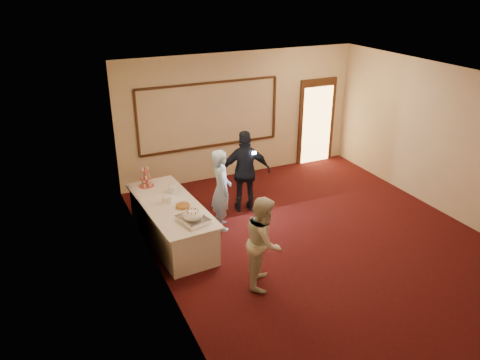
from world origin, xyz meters
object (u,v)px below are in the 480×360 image
at_px(tart, 183,206).
at_px(man, 221,190).
at_px(plate_stack_a, 167,200).
at_px(guest, 246,172).
at_px(pavlova_tray, 193,217).
at_px(buffet_table, 172,222).
at_px(woman, 264,242).
at_px(cupcake_stand, 146,179).
at_px(plate_stack_b, 173,189).

bearing_deg(tart, man, 20.48).
relative_size(plate_stack_a, guest, 0.10).
distance_m(pavlova_tray, plate_stack_a, 0.88).
relative_size(buffet_table, plate_stack_a, 14.29).
distance_m(pavlova_tray, woman, 1.33).
relative_size(pavlova_tray, tart, 2.08).
height_order(buffet_table, tart, tart).
distance_m(tart, woman, 1.81).
bearing_deg(cupcake_stand, tart, -72.93).
bearing_deg(tart, pavlova_tray, -90.40).
xyz_separation_m(plate_stack_a, plate_stack_b, (0.24, 0.37, 0.01)).
height_order(buffet_table, guest, guest).
distance_m(man, woman, 1.95).
bearing_deg(cupcake_stand, plate_stack_a, -80.04).
bearing_deg(plate_stack_a, man, 2.19).
xyz_separation_m(man, guest, (0.74, 0.48, 0.06)).
height_order(plate_stack_b, man, man).
relative_size(tart, woman, 0.19).
distance_m(cupcake_stand, woman, 3.05).
bearing_deg(tart, plate_stack_a, 125.78).
distance_m(cupcake_stand, tart, 1.25).
distance_m(woman, guest, 2.57).
bearing_deg(tart, guest, 26.59).
bearing_deg(man, plate_stack_b, 79.75).
distance_m(buffet_table, tart, 0.50).
bearing_deg(plate_stack_a, woman, -62.15).
xyz_separation_m(pavlova_tray, woman, (0.80, -1.05, -0.10)).
relative_size(buffet_table, guest, 1.46).
distance_m(plate_stack_b, man, 0.92).
bearing_deg(woman, tart, 57.56).
height_order(plate_stack_b, guest, guest).
distance_m(plate_stack_a, plate_stack_b, 0.44).
relative_size(cupcake_stand, plate_stack_b, 2.25).
relative_size(woman, guest, 0.87).
height_order(tart, woman, woman).
distance_m(plate_stack_a, guest, 1.90).
xyz_separation_m(buffet_table, woman, (0.96, -1.86, 0.37)).
relative_size(tart, guest, 0.17).
bearing_deg(plate_stack_b, tart, -92.43).
relative_size(cupcake_stand, woman, 0.29).
bearing_deg(pavlova_tray, plate_stack_b, 88.51).
height_order(cupcake_stand, woman, woman).
bearing_deg(plate_stack_b, man, -20.84).
distance_m(plate_stack_b, guest, 1.60).
xyz_separation_m(plate_stack_b, man, (0.85, -0.33, -0.04)).
xyz_separation_m(cupcake_stand, guest, (1.99, -0.38, -0.05)).
bearing_deg(plate_stack_b, guest, 5.61).
bearing_deg(plate_stack_b, cupcake_stand, 126.24).
xyz_separation_m(buffet_table, cupcake_stand, (-0.21, 0.95, 0.54)).
distance_m(pavlova_tray, man, 1.26).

